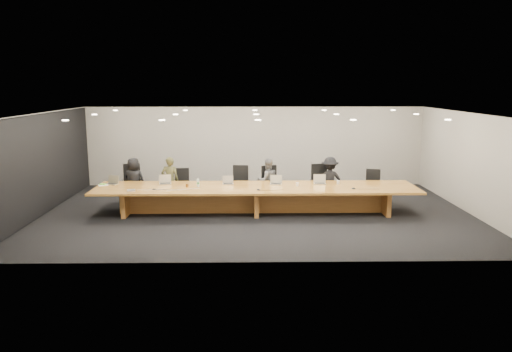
{
  "coord_description": "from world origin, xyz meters",
  "views": [
    {
      "loc": [
        -0.25,
        -13.69,
        3.57
      ],
      "look_at": [
        0.0,
        0.3,
        1.0
      ],
      "focal_mm": 35.0,
      "sensor_mm": 36.0,
      "label": 1
    }
  ],
  "objects_px": {
    "conference_table": "(256,195)",
    "laptop_e": "(320,179)",
    "chair_mid_left": "(240,184)",
    "person_d": "(330,180)",
    "laptop_d": "(276,180)",
    "mic_center": "(258,189)",
    "chair_far_left": "(132,183)",
    "laptop_c": "(228,180)",
    "chair_left": "(182,185)",
    "water_bottle": "(198,183)",
    "paper_cup_near": "(297,184)",
    "paper_cup_far": "(338,182)",
    "chair_far_right": "(372,186)",
    "person_b": "(170,180)",
    "laptop_b": "(165,179)",
    "person_c": "(267,181)",
    "av_box": "(131,190)",
    "laptop_a": "(111,180)",
    "person_a": "(134,181)",
    "chair_right": "(321,183)",
    "mic_left": "(154,189)",
    "mic_right": "(354,188)",
    "amber_mug": "(187,185)",
    "chair_mid_right": "(272,184)"
  },
  "relations": [
    {
      "from": "laptop_d",
      "to": "mic_center",
      "type": "bearing_deg",
      "value": -116.83
    },
    {
      "from": "laptop_b",
      "to": "laptop_e",
      "type": "distance_m",
      "value": 4.45
    },
    {
      "from": "laptop_a",
      "to": "paper_cup_near",
      "type": "height_order",
      "value": "laptop_a"
    },
    {
      "from": "paper_cup_far",
      "to": "chair_far_right",
      "type": "bearing_deg",
      "value": 34.13
    },
    {
      "from": "laptop_d",
      "to": "amber_mug",
      "type": "height_order",
      "value": "laptop_d"
    },
    {
      "from": "amber_mug",
      "to": "av_box",
      "type": "height_order",
      "value": "amber_mug"
    },
    {
      "from": "person_a",
      "to": "chair_left",
      "type": "bearing_deg",
      "value": -164.69
    },
    {
      "from": "laptop_c",
      "to": "mic_left",
      "type": "height_order",
      "value": "laptop_c"
    },
    {
      "from": "person_b",
      "to": "chair_right",
      "type": "bearing_deg",
      "value": 179.04
    },
    {
      "from": "mic_center",
      "to": "water_bottle",
      "type": "bearing_deg",
      "value": 165.07
    },
    {
      "from": "laptop_e",
      "to": "person_b",
      "type": "bearing_deg",
      "value": 173.9
    },
    {
      "from": "chair_far_right",
      "to": "paper_cup_far",
      "type": "distance_m",
      "value": 1.47
    },
    {
      "from": "paper_cup_near",
      "to": "conference_table",
      "type": "bearing_deg",
      "value": -176.5
    },
    {
      "from": "water_bottle",
      "to": "paper_cup_near",
      "type": "xyz_separation_m",
      "value": [
        2.79,
        0.06,
        -0.06
      ]
    },
    {
      "from": "chair_left",
      "to": "person_d",
      "type": "xyz_separation_m",
      "value": [
        4.52,
        -0.18,
        0.18
      ]
    },
    {
      "from": "conference_table",
      "to": "laptop_b",
      "type": "relative_size",
      "value": 26.28
    },
    {
      "from": "person_c",
      "to": "mic_center",
      "type": "xyz_separation_m",
      "value": [
        -0.32,
        -1.65,
        0.08
      ]
    },
    {
      "from": "chair_far_right",
      "to": "water_bottle",
      "type": "distance_m",
      "value": 5.33
    },
    {
      "from": "mic_left",
      "to": "mic_right",
      "type": "height_order",
      "value": "mic_right"
    },
    {
      "from": "person_c",
      "to": "av_box",
      "type": "distance_m",
      "value": 4.12
    },
    {
      "from": "laptop_c",
      "to": "amber_mug",
      "type": "xyz_separation_m",
      "value": [
        -1.13,
        -0.39,
        -0.07
      ]
    },
    {
      "from": "chair_mid_left",
      "to": "person_d",
      "type": "height_order",
      "value": "person_d"
    },
    {
      "from": "laptop_a",
      "to": "mic_center",
      "type": "relative_size",
      "value": 2.93
    },
    {
      "from": "chair_far_left",
      "to": "laptop_c",
      "type": "bearing_deg",
      "value": -27.55
    },
    {
      "from": "laptop_a",
      "to": "laptop_c",
      "type": "distance_m",
      "value": 3.34
    },
    {
      "from": "conference_table",
      "to": "laptop_a",
      "type": "height_order",
      "value": "laptop_a"
    },
    {
      "from": "conference_table",
      "to": "laptop_e",
      "type": "relative_size",
      "value": 25.79
    },
    {
      "from": "chair_far_right",
      "to": "mic_left",
      "type": "bearing_deg",
      "value": -148.24
    },
    {
      "from": "water_bottle",
      "to": "laptop_c",
      "type": "bearing_deg",
      "value": 23.41
    },
    {
      "from": "person_b",
      "to": "paper_cup_far",
      "type": "xyz_separation_m",
      "value": [
        4.96,
        -0.81,
        0.08
      ]
    },
    {
      "from": "paper_cup_near",
      "to": "person_c",
      "type": "bearing_deg",
      "value": 124.76
    },
    {
      "from": "av_box",
      "to": "paper_cup_far",
      "type": "bearing_deg",
      "value": -7.1
    },
    {
      "from": "chair_left",
      "to": "laptop_c",
      "type": "bearing_deg",
      "value": -38.66
    },
    {
      "from": "conference_table",
      "to": "chair_mid_left",
      "type": "relative_size",
      "value": 7.89
    },
    {
      "from": "laptop_c",
      "to": "mic_right",
      "type": "relative_size",
      "value": 2.29
    },
    {
      "from": "amber_mug",
      "to": "mic_right",
      "type": "height_order",
      "value": "amber_mug"
    },
    {
      "from": "laptop_d",
      "to": "av_box",
      "type": "bearing_deg",
      "value": -160.94
    },
    {
      "from": "laptop_d",
      "to": "mic_center",
      "type": "height_order",
      "value": "laptop_d"
    },
    {
      "from": "conference_table",
      "to": "chair_far_right",
      "type": "xyz_separation_m",
      "value": [
        3.57,
        1.15,
        -0.0
      ]
    },
    {
      "from": "chair_mid_left",
      "to": "person_d",
      "type": "distance_m",
      "value": 2.75
    },
    {
      "from": "water_bottle",
      "to": "av_box",
      "type": "distance_m",
      "value": 1.83
    },
    {
      "from": "chair_mid_left",
      "to": "person_d",
      "type": "bearing_deg",
      "value": 3.87
    },
    {
      "from": "person_b",
      "to": "laptop_b",
      "type": "distance_m",
      "value": 0.74
    },
    {
      "from": "chair_right",
      "to": "chair_far_right",
      "type": "xyz_separation_m",
      "value": [
        1.54,
        -0.12,
        -0.08
      ]
    },
    {
      "from": "laptop_b",
      "to": "paper_cup_far",
      "type": "bearing_deg",
      "value": -10.81
    },
    {
      "from": "person_b",
      "to": "person_d",
      "type": "relative_size",
      "value": 1.02
    },
    {
      "from": "chair_far_left",
      "to": "chair_mid_right",
      "type": "bearing_deg",
      "value": -11.79
    },
    {
      "from": "person_a",
      "to": "mic_left",
      "type": "height_order",
      "value": "person_a"
    },
    {
      "from": "chair_left",
      "to": "chair_far_right",
      "type": "relative_size",
      "value": 1.02
    },
    {
      "from": "chair_left",
      "to": "laptop_c",
      "type": "xyz_separation_m",
      "value": [
        1.46,
        -0.97,
        0.35
      ]
    }
  ]
}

